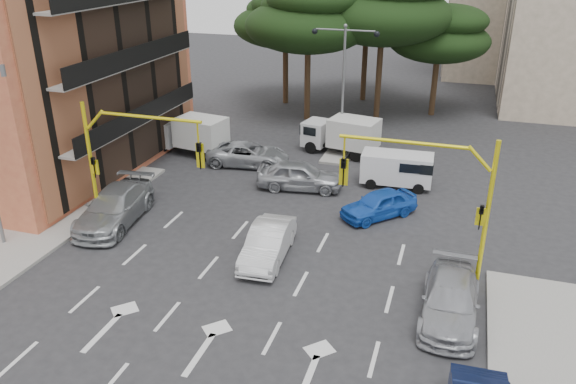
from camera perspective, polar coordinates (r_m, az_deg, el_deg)
name	(u,v)px	position (r m, az deg, el deg)	size (l,w,h in m)	color
ground	(254,275)	(23.02, -3.51, -8.45)	(120.00, 120.00, 0.00)	#28282B
median_strip	(341,148)	(36.91, 5.37, 4.48)	(1.40, 6.00, 0.15)	gray
apartment_orange	(5,48)	(36.63, -26.78, 12.91)	(15.19, 16.15, 13.70)	#BA523A
pine_left_near	(309,16)	(41.81, 2.14, 17.48)	(9.15, 9.15, 10.23)	#382616
pine_center	(384,5)	(42.65, 9.75, 18.24)	(9.98, 9.98, 11.16)	#382616
pine_left_far	(286,18)	(46.55, -0.21, 17.30)	(8.32, 8.32, 9.30)	#382616
pine_right	(440,33)	(44.49, 15.23, 15.29)	(7.49, 7.49, 8.37)	#382616
pine_back	(368,7)	(47.95, 8.15, 18.11)	(9.15, 9.15, 10.23)	#382616
signal_mast_right	(440,189)	(21.76, 15.17, 0.26)	(5.79, 0.37, 6.00)	yellow
signal_mast_left	(123,152)	(25.87, -16.38, 3.93)	(5.79, 0.37, 6.00)	yellow
street_lamp_center	(344,66)	(35.49, 5.71, 12.65)	(4.16, 0.36, 7.77)	slate
car_white_hatch	(268,243)	(23.81, -2.05, -5.22)	(1.53, 4.38, 1.44)	silver
car_blue_compact	(379,204)	(27.72, 9.22, -1.22)	(1.58, 3.94, 1.34)	blue
car_silver_wagon	(115,207)	(28.00, -17.21, -1.46)	(2.27, 5.58, 1.62)	#93979B
car_silver_cross_a	(248,154)	(33.93, -4.07, 3.85)	(2.27, 4.93, 1.37)	#A3A6AA
car_silver_cross_b	(300,175)	(30.47, 1.21, 1.71)	(1.86, 4.62, 1.58)	#9EA0A6
car_silver_parked	(450,300)	(21.13, 16.16, -10.49)	(1.98, 4.88, 1.42)	#9FA0A6
van_white	(397,170)	(31.35, 10.98, 2.25)	(1.72, 3.81, 1.91)	silver
box_truck_a	(190,135)	(36.22, -9.96, 5.75)	(2.07, 4.94, 2.43)	silver
box_truck_b	(341,136)	(35.76, 5.38, 5.73)	(2.04, 4.85, 2.39)	silver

